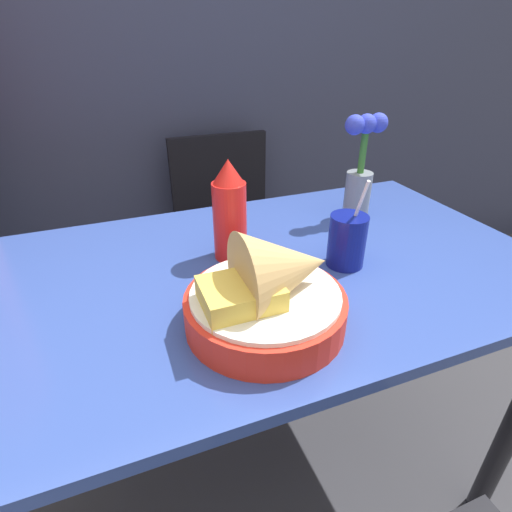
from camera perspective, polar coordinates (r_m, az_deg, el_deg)
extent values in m
plane|color=#38383D|center=(1.41, 0.49, -29.30)|extent=(12.00, 12.00, 0.00)
cube|color=#334C9E|center=(0.86, 0.71, -2.16)|extent=(1.24, 0.72, 0.02)
cylinder|color=black|center=(1.31, -29.13, -14.52)|extent=(0.05, 0.05, 0.74)
cylinder|color=black|center=(1.53, 16.18, -4.86)|extent=(0.05, 0.05, 0.74)
cylinder|color=black|center=(1.56, -7.01, -10.31)|extent=(0.03, 0.03, 0.42)
cylinder|color=black|center=(1.66, 5.16, -7.46)|extent=(0.03, 0.03, 0.42)
cylinder|color=black|center=(1.85, -9.92, -3.54)|extent=(0.03, 0.03, 0.42)
cylinder|color=black|center=(1.93, 0.52, -1.48)|extent=(0.03, 0.03, 0.42)
cube|color=black|center=(1.62, -3.00, 0.93)|extent=(0.40, 0.40, 0.02)
cube|color=black|center=(1.70, -5.22, 10.13)|extent=(0.40, 0.03, 0.41)
cylinder|color=red|center=(0.68, 1.31, -7.70)|extent=(0.27, 0.27, 0.06)
cylinder|color=white|center=(0.66, 1.34, -5.45)|extent=(0.25, 0.25, 0.01)
cone|color=tan|center=(0.65, 4.15, -1.86)|extent=(0.15, 0.15, 0.15)
cube|color=#E5C14C|center=(0.62, -2.21, -5.66)|extent=(0.12, 0.10, 0.04)
cylinder|color=red|center=(0.85, -3.75, 4.95)|extent=(0.07, 0.07, 0.17)
cone|color=red|center=(0.81, -4.00, 11.99)|extent=(0.06, 0.06, 0.05)
cylinder|color=navy|center=(0.85, 12.86, 2.13)|extent=(0.08, 0.08, 0.11)
cylinder|color=black|center=(0.86, 12.80, 1.60)|extent=(0.07, 0.07, 0.09)
cylinder|color=white|center=(0.84, 13.92, 5.33)|extent=(0.01, 0.06, 0.18)
cylinder|color=gray|center=(1.09, 14.26, 8.39)|extent=(0.07, 0.07, 0.12)
cylinder|color=#33722D|center=(1.05, 15.05, 14.30)|extent=(0.02, 0.02, 0.11)
sphere|color=blue|center=(1.04, 15.53, 17.74)|extent=(0.05, 0.05, 0.05)
sphere|color=blue|center=(1.02, 13.94, 17.73)|extent=(0.05, 0.05, 0.05)
sphere|color=blue|center=(1.06, 17.06, 17.73)|extent=(0.05, 0.05, 0.05)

